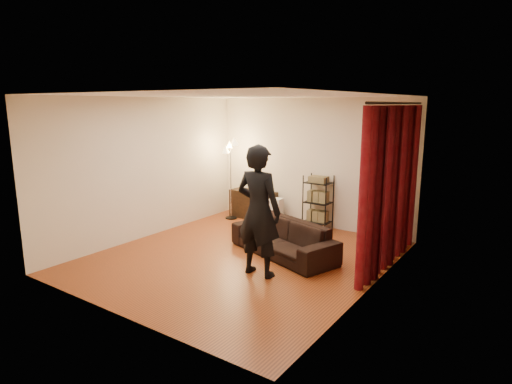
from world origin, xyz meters
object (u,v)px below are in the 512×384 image
Objects in this scene: storage_boxes at (274,211)px; wire_shelf at (318,202)px; sofa at (283,238)px; floor_lamp at (231,180)px; person at (259,211)px; media_cabinet at (253,204)px.

wire_shelf is (0.99, 0.13, 0.29)m from storage_boxes.
sofa is 2.68m from floor_lamp.
person is 1.84× the size of media_cabinet.
media_cabinet is at bearing 155.74° from sofa.
floor_lamp is (-0.39, -0.32, 0.57)m from media_cabinet.
floor_lamp is at bearing -166.39° from storage_boxes.
person is 1.13× the size of floor_lamp.
media_cabinet is 0.96× the size of wire_shelf.
storage_boxes is 0.31× the size of floor_lamp.
floor_lamp is at bearing -46.13° from person.
person is 3.33m from floor_lamp.
floor_lamp is at bearing 166.84° from sofa.
media_cabinet reaches higher than sofa.
wire_shelf is 2.05m from floor_lamp.
media_cabinet is 0.76m from floor_lamp.
wire_shelf reaches higher than storage_boxes.
floor_lamp is at bearing -140.51° from media_cabinet.
wire_shelf is (-0.37, 2.72, -0.43)m from person.
person is 2.77m from wire_shelf.
wire_shelf is 0.64× the size of floor_lamp.
person is at bearing -62.78° from sofa.
person is at bearing -44.81° from floor_lamp.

